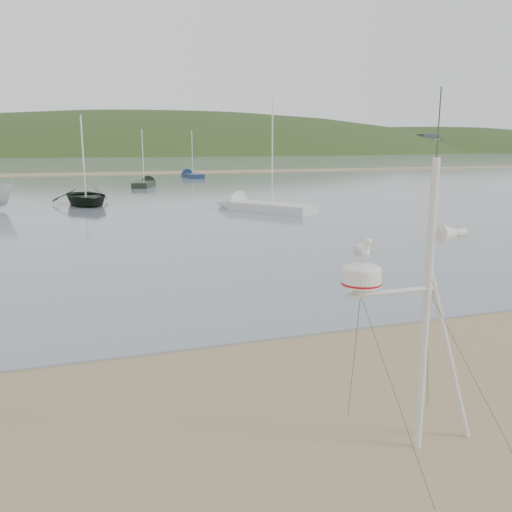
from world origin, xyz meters
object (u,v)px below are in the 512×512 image
object	(u,v)px
boat_dark	(84,165)
sailboat_blue_far	(189,175)
sailboat_white_near	(247,205)
mast_rig	(421,370)
sailboat_dark_mid	(147,183)

from	to	relation	value
boat_dark	sailboat_blue_far	bearing A→B (deg)	54.93
sailboat_white_near	sailboat_blue_far	bearing A→B (deg)	84.23
mast_rig	sailboat_dark_mid	size ratio (longest dim) A/B	0.80
mast_rig	boat_dark	distance (m)	32.17
mast_rig	sailboat_dark_mid	distance (m)	47.64
boat_dark	sailboat_dark_mid	xyz separation A→B (m)	(6.07, 15.60, -2.36)
mast_rig	sailboat_white_near	bearing A→B (deg)	77.08
sailboat_blue_far	sailboat_white_near	bearing A→B (deg)	-95.77
boat_dark	sailboat_white_near	xyz separation A→B (m)	(9.34, -5.77, -2.36)
boat_dark	sailboat_dark_mid	size ratio (longest dim) A/B	0.89
sailboat_white_near	sailboat_blue_far	xyz separation A→B (m)	(3.40, 33.64, 0.00)
sailboat_blue_far	sailboat_dark_mid	distance (m)	13.96
mast_rig	sailboat_blue_far	distance (m)	60.56
sailboat_blue_far	sailboat_dark_mid	world-z (taller)	sailboat_blue_far
sailboat_white_near	sailboat_dark_mid	world-z (taller)	sailboat_white_near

